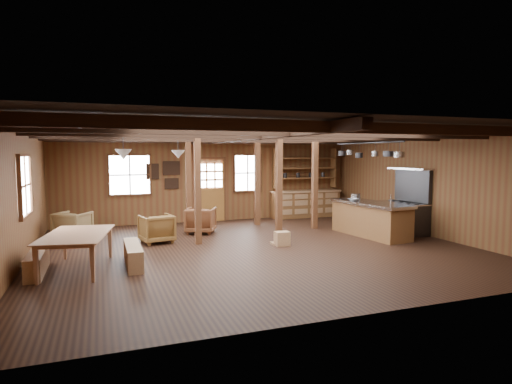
{
  "coord_description": "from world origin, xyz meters",
  "views": [
    {
      "loc": [
        -3.48,
        -9.45,
        2.26
      ],
      "look_at": [
        0.27,
        0.79,
        1.28
      ],
      "focal_mm": 30.0,
      "sensor_mm": 36.0,
      "label": 1
    }
  ],
  "objects_px": {
    "armchair_a": "(157,229)",
    "armchair_c": "(73,225)",
    "commercial_range": "(404,212)",
    "dining_table": "(79,252)",
    "kitchen_island": "(370,219)",
    "armchair_b": "(201,220)"
  },
  "relations": [
    {
      "from": "armchair_b",
      "to": "armchair_c",
      "type": "distance_m",
      "value": 3.41
    },
    {
      "from": "armchair_a",
      "to": "armchair_c",
      "type": "bearing_deg",
      "value": -43.28
    },
    {
      "from": "kitchen_island",
      "to": "dining_table",
      "type": "xyz_separation_m",
      "value": [
        -7.4,
        -0.99,
        -0.12
      ]
    },
    {
      "from": "kitchen_island",
      "to": "armchair_a",
      "type": "xyz_separation_m",
      "value": [
        -5.66,
        1.11,
        -0.12
      ]
    },
    {
      "from": "armchair_a",
      "to": "armchair_c",
      "type": "xyz_separation_m",
      "value": [
        -2.04,
        1.29,
        0.0
      ]
    },
    {
      "from": "armchair_c",
      "to": "armchair_a",
      "type": "bearing_deg",
      "value": 178.68
    },
    {
      "from": "dining_table",
      "to": "armchair_b",
      "type": "xyz_separation_m",
      "value": [
        3.09,
        3.0,
        0.01
      ]
    },
    {
      "from": "armchair_a",
      "to": "armchair_c",
      "type": "distance_m",
      "value": 2.41
    },
    {
      "from": "kitchen_island",
      "to": "armchair_b",
      "type": "xyz_separation_m",
      "value": [
        -4.31,
        2.01,
        -0.11
      ]
    },
    {
      "from": "kitchen_island",
      "to": "armchair_c",
      "type": "relative_size",
      "value": 3.23
    },
    {
      "from": "dining_table",
      "to": "armchair_c",
      "type": "distance_m",
      "value": 3.4
    },
    {
      "from": "armchair_c",
      "to": "commercial_range",
      "type": "bearing_deg",
      "value": -163.94
    },
    {
      "from": "armchair_b",
      "to": "kitchen_island",
      "type": "bearing_deg",
      "value": 179.1
    },
    {
      "from": "kitchen_island",
      "to": "armchair_c",
      "type": "height_order",
      "value": "kitchen_island"
    },
    {
      "from": "armchair_a",
      "to": "armchair_c",
      "type": "height_order",
      "value": "armchair_c"
    },
    {
      "from": "kitchen_island",
      "to": "dining_table",
      "type": "bearing_deg",
      "value": -178.39
    },
    {
      "from": "kitchen_island",
      "to": "armchair_b",
      "type": "distance_m",
      "value": 4.76
    },
    {
      "from": "armchair_c",
      "to": "dining_table",
      "type": "bearing_deg",
      "value": 126.12
    },
    {
      "from": "dining_table",
      "to": "armchair_a",
      "type": "xyz_separation_m",
      "value": [
        1.74,
        2.09,
        0.0
      ]
    },
    {
      "from": "armchair_a",
      "to": "armchair_b",
      "type": "height_order",
      "value": "armchair_b"
    },
    {
      "from": "kitchen_island",
      "to": "commercial_range",
      "type": "distance_m",
      "value": 1.16
    },
    {
      "from": "dining_table",
      "to": "armchair_c",
      "type": "relative_size",
      "value": 2.54
    }
  ]
}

